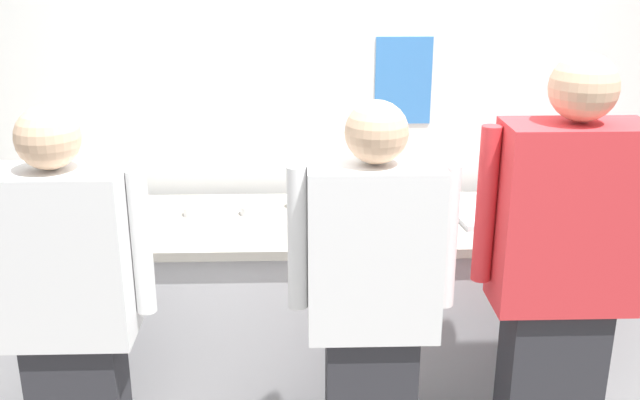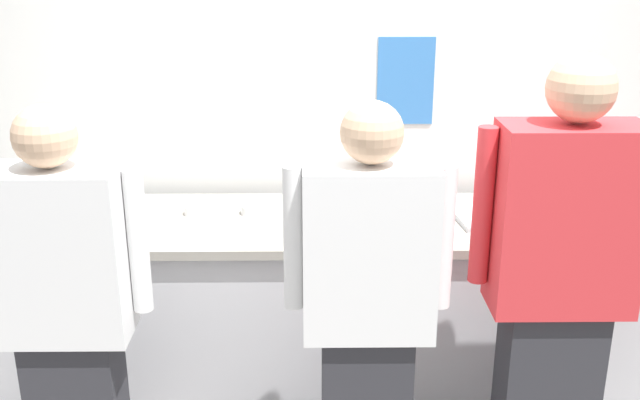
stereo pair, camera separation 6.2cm
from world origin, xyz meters
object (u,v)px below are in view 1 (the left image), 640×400
(chef_center, at_px, (372,311))
(ramekin_green_sauce, at_px, (296,202))
(chef_near_left, at_px, (70,318))
(mixing_bowl_steel, at_px, (600,203))
(ramekin_orange_sauce, at_px, (194,210))
(ramekin_red_sauce, at_px, (375,222))
(plate_stack_rear, at_px, (117,209))
(deli_cup, at_px, (329,201))
(squeeze_bottle_primary, at_px, (317,209))
(chef_far_right, at_px, (560,283))
(plate_stack_front, at_px, (49,219))
(ramekin_yellow_sauce, at_px, (251,210))
(sheet_tray, at_px, (500,213))

(chef_center, distance_m, ramekin_green_sauce, 0.98)
(chef_near_left, height_order, mixing_bowl_steel, chef_near_left)
(ramekin_green_sauce, height_order, ramekin_orange_sauce, ramekin_green_sauce)
(chef_near_left, distance_m, ramekin_red_sauce, 1.32)
(plate_stack_rear, bearing_deg, chef_near_left, -88.73)
(ramekin_orange_sauce, height_order, deli_cup, deli_cup)
(chef_center, bearing_deg, squeeze_bottle_primary, 105.76)
(chef_near_left, distance_m, chef_far_right, 1.74)
(plate_stack_front, bearing_deg, mixing_bowl_steel, 0.94)
(plate_stack_front, xyz_separation_m, ramekin_yellow_sauce, (0.88, 0.11, -0.00))
(chef_center, height_order, mixing_bowl_steel, chef_center)
(plate_stack_rear, bearing_deg, plate_stack_front, -167.70)
(ramekin_yellow_sauce, bearing_deg, deli_cup, 5.37)
(squeeze_bottle_primary, distance_m, ramekin_orange_sauce, 0.60)
(chef_near_left, distance_m, ramekin_orange_sauce, 0.92)
(squeeze_bottle_primary, xyz_separation_m, ramekin_yellow_sauce, (-0.30, 0.22, -0.08))
(squeeze_bottle_primary, height_order, deli_cup, squeeze_bottle_primary)
(chef_far_right, relative_size, mixing_bowl_steel, 4.87)
(chef_center, xyz_separation_m, ramekin_yellow_sauce, (-0.48, 0.85, 0.08))
(squeeze_bottle_primary, bearing_deg, ramekin_orange_sauce, 158.72)
(sheet_tray, distance_m, ramekin_green_sauce, 0.94)
(chef_center, bearing_deg, chef_far_right, 3.75)
(sheet_tray, bearing_deg, ramekin_yellow_sauce, 177.38)
(plate_stack_front, height_order, ramekin_orange_sauce, plate_stack_front)
(plate_stack_rear, height_order, deli_cup, plate_stack_rear)
(ramekin_red_sauce, height_order, deli_cup, deli_cup)
(chef_near_left, distance_m, plate_stack_front, 0.82)
(chef_center, xyz_separation_m, squeeze_bottle_primary, (-0.18, 0.63, 0.16))
(chef_near_left, distance_m, deli_cup, 1.30)
(mixing_bowl_steel, height_order, deli_cup, mixing_bowl_steel)
(deli_cup, bearing_deg, squeeze_bottle_primary, -103.48)
(chef_far_right, bearing_deg, squeeze_bottle_primary, 145.77)
(sheet_tray, bearing_deg, ramekin_green_sauce, 171.13)
(plate_stack_front, distance_m, ramekin_red_sauce, 1.44)
(sheet_tray, distance_m, ramekin_orange_sauce, 1.40)
(chef_near_left, distance_m, mixing_bowl_steel, 2.31)
(ramekin_yellow_sauce, height_order, ramekin_red_sauce, ramekin_red_sauce)
(mixing_bowl_steel, relative_size, ramekin_yellow_sauce, 3.82)
(mixing_bowl_steel, xyz_separation_m, ramekin_red_sauce, (-1.04, -0.11, -0.04))
(ramekin_green_sauce, xyz_separation_m, ramekin_orange_sauce, (-0.47, -0.10, -0.00))
(ramekin_orange_sauce, bearing_deg, chef_center, -49.00)
(ramekin_red_sauce, bearing_deg, chef_center, -96.49)
(chef_near_left, height_order, ramekin_orange_sauce, chef_near_left)
(ramekin_green_sauce, relative_size, ramekin_yellow_sauce, 0.99)
(ramekin_green_sauce, xyz_separation_m, deli_cup, (0.15, -0.06, 0.02))
(plate_stack_front, bearing_deg, chef_center, -28.72)
(sheet_tray, xyz_separation_m, ramekin_red_sauce, (-0.59, -0.13, 0.01))
(sheet_tray, relative_size, ramekin_yellow_sauce, 4.63)
(plate_stack_rear, bearing_deg, squeeze_bottle_primary, -11.34)
(chef_near_left, bearing_deg, ramekin_orange_sauce, 69.47)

